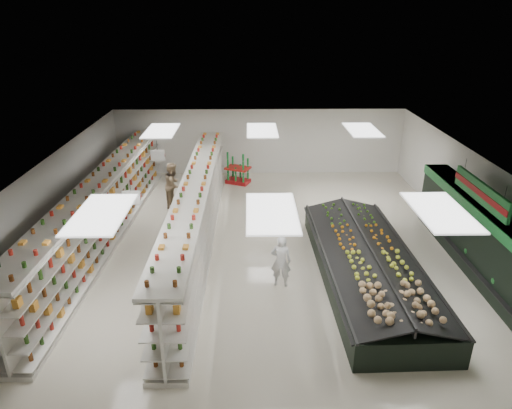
{
  "coord_description": "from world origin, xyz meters",
  "views": [
    {
      "loc": [
        -0.52,
        -13.78,
        7.54
      ],
      "look_at": [
        -0.29,
        0.66,
        1.39
      ],
      "focal_mm": 32.0,
      "sensor_mm": 36.0,
      "label": 1
    }
  ],
  "objects_px": {
    "gondola_left": "(104,213)",
    "soda_endcap": "(238,169)",
    "shopper_main": "(281,261)",
    "shopper_background": "(173,185)",
    "produce_island": "(367,264)",
    "gondola_center": "(198,216)"
  },
  "relations": [
    {
      "from": "produce_island",
      "to": "shopper_background",
      "type": "xyz_separation_m",
      "value": [
        -6.65,
        5.75,
        0.42
      ]
    },
    {
      "from": "gondola_left",
      "to": "gondola_center",
      "type": "xyz_separation_m",
      "value": [
        3.27,
        -0.29,
        -0.01
      ]
    },
    {
      "from": "shopper_main",
      "to": "shopper_background",
      "type": "bearing_deg",
      "value": -48.4
    },
    {
      "from": "gondola_center",
      "to": "produce_island",
      "type": "relative_size",
      "value": 1.71
    },
    {
      "from": "gondola_center",
      "to": "produce_island",
      "type": "distance_m",
      "value": 5.85
    },
    {
      "from": "soda_endcap",
      "to": "shopper_main",
      "type": "bearing_deg",
      "value": -80.71
    },
    {
      "from": "gondola_center",
      "to": "shopper_main",
      "type": "relative_size",
      "value": 8.2
    },
    {
      "from": "gondola_left",
      "to": "shopper_main",
      "type": "xyz_separation_m",
      "value": [
        5.96,
        -2.94,
        -0.26
      ]
    },
    {
      "from": "gondola_left",
      "to": "shopper_background",
      "type": "distance_m",
      "value": 3.63
    },
    {
      "from": "shopper_background",
      "to": "produce_island",
      "type": "bearing_deg",
      "value": -122.6
    },
    {
      "from": "produce_island",
      "to": "shopper_background",
      "type": "height_order",
      "value": "shopper_background"
    },
    {
      "from": "gondola_left",
      "to": "soda_endcap",
      "type": "relative_size",
      "value": 9.68
    },
    {
      "from": "shopper_main",
      "to": "soda_endcap",
      "type": "bearing_deg",
      "value": -72.9
    },
    {
      "from": "shopper_background",
      "to": "soda_endcap",
      "type": "bearing_deg",
      "value": -35.06
    },
    {
      "from": "gondola_center",
      "to": "soda_endcap",
      "type": "bearing_deg",
      "value": 78.87
    },
    {
      "from": "shopper_main",
      "to": "shopper_background",
      "type": "relative_size",
      "value": 0.86
    },
    {
      "from": "gondola_center",
      "to": "produce_island",
      "type": "bearing_deg",
      "value": -23.79
    },
    {
      "from": "gondola_center",
      "to": "produce_island",
      "type": "height_order",
      "value": "gondola_center"
    },
    {
      "from": "shopper_background",
      "to": "gondola_left",
      "type": "bearing_deg",
      "value": 156.03
    },
    {
      "from": "gondola_center",
      "to": "shopper_main",
      "type": "bearing_deg",
      "value": -44.25
    },
    {
      "from": "soda_endcap",
      "to": "gondola_center",
      "type": "bearing_deg",
      "value": -101.59
    },
    {
      "from": "shopper_main",
      "to": "shopper_background",
      "type": "height_order",
      "value": "shopper_background"
    }
  ]
}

